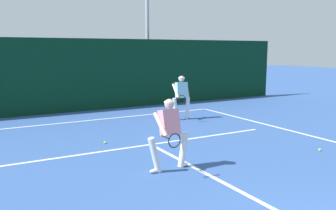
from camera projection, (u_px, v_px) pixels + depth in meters
name	position (u px, v px, depth m)	size (l,w,h in m)	color
court_line_baseline_far	(102.00, 119.00, 13.11)	(9.27, 0.10, 0.01)	white
court_line_service	(151.00, 144.00, 9.62)	(7.55, 0.10, 0.01)	white
court_line_centre	(227.00, 184.00, 6.79)	(0.10, 6.40, 0.01)	white
player_near	(169.00, 132.00, 7.48)	(1.02, 0.86, 1.55)	silver
player_far	(181.00, 96.00, 12.91)	(0.86, 0.86, 1.62)	silver
tennis_ball	(105.00, 143.00, 9.70)	(0.07, 0.07, 0.07)	#D1E033
tennis_ball_extra	(320.00, 150.00, 9.00)	(0.07, 0.07, 0.07)	#D1E033
back_fence_windscreen	(85.00, 75.00, 14.69)	(20.38, 0.12, 3.01)	black
light_pole	(147.00, 1.00, 16.74)	(0.55, 0.44, 7.93)	#9EA39E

